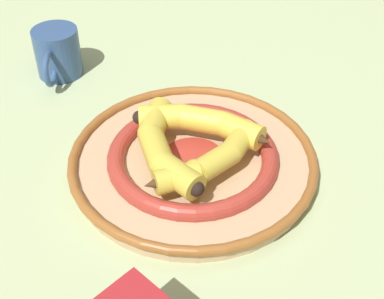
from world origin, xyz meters
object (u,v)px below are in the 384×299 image
at_px(decorative_bowl, 192,161).
at_px(banana_a, 210,161).
at_px(banana_b, 203,123).
at_px(banana_c, 162,145).
at_px(coffee_mug, 57,53).

distance_m(decorative_bowl, banana_a, 0.06).
height_order(banana_b, banana_c, same).
bearing_deg(banana_b, banana_c, 57.42).
relative_size(decorative_bowl, banana_b, 1.70).
xyz_separation_m(banana_c, coffee_mug, (0.27, -0.17, -0.01)).
bearing_deg(coffee_mug, decorative_bowl, 44.50).
bearing_deg(banana_b, coffee_mug, -24.22).
bearing_deg(banana_c, decorative_bowl, 84.74).
distance_m(decorative_bowl, banana_b, 0.06).
xyz_separation_m(banana_a, banana_c, (0.07, -0.01, 0.00)).
distance_m(decorative_bowl, coffee_mug, 0.34).
bearing_deg(decorative_bowl, banana_b, -90.39).
bearing_deg(banana_a, banana_c, 113.13).
relative_size(banana_a, banana_c, 1.00).
bearing_deg(banana_c, coffee_mug, -160.32).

